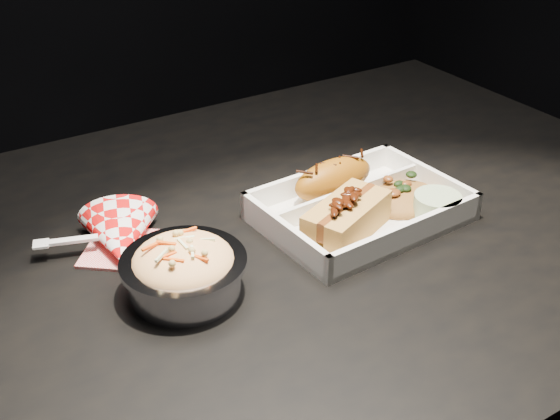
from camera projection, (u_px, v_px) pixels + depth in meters
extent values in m
cube|color=black|center=(266.00, 238.00, 0.89)|extent=(1.20, 0.80, 0.03)
cylinder|color=black|center=(396.00, 236.00, 1.59)|extent=(0.05, 0.05, 0.72)
cube|color=white|center=(360.00, 216.00, 0.90)|extent=(0.26, 0.19, 0.01)
cube|color=white|center=(320.00, 180.00, 0.96)|extent=(0.25, 0.02, 0.04)
cube|color=white|center=(408.00, 236.00, 0.84)|extent=(0.25, 0.02, 0.04)
cube|color=white|center=(284.00, 236.00, 0.84)|extent=(0.02, 0.18, 0.04)
cube|color=white|center=(428.00, 180.00, 0.96)|extent=(0.02, 0.18, 0.04)
cube|color=white|center=(348.00, 200.00, 0.91)|extent=(0.23, 0.02, 0.03)
ellipsoid|color=#9D590F|center=(333.00, 179.00, 0.93)|extent=(0.12, 0.06, 0.05)
cube|color=#C18C41|center=(359.00, 223.00, 0.84)|extent=(0.12, 0.07, 0.04)
cube|color=#C18C41|center=(335.00, 214.00, 0.86)|extent=(0.12, 0.07, 0.04)
cylinder|color=brown|center=(347.00, 212.00, 0.85)|extent=(0.12, 0.07, 0.03)
ellipsoid|color=#9F662E|center=(404.00, 192.00, 0.92)|extent=(0.11, 0.09, 0.03)
cylinder|color=#A7BD8F|center=(437.00, 206.00, 0.89)|extent=(0.06, 0.06, 0.03)
cylinder|color=silver|center=(185.00, 278.00, 0.76)|extent=(0.12, 0.12, 0.04)
cylinder|color=silver|center=(183.00, 261.00, 0.75)|extent=(0.14, 0.14, 0.01)
ellipsoid|color=beige|center=(183.00, 261.00, 0.75)|extent=(0.11, 0.11, 0.04)
cube|color=red|center=(132.00, 249.00, 0.84)|extent=(0.14, 0.14, 0.00)
cone|color=red|center=(120.00, 237.00, 0.84)|extent=(0.13, 0.14, 0.10)
cube|color=white|center=(72.00, 240.00, 0.82)|extent=(0.06, 0.03, 0.00)
cube|color=white|center=(41.00, 244.00, 0.82)|extent=(0.02, 0.02, 0.00)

